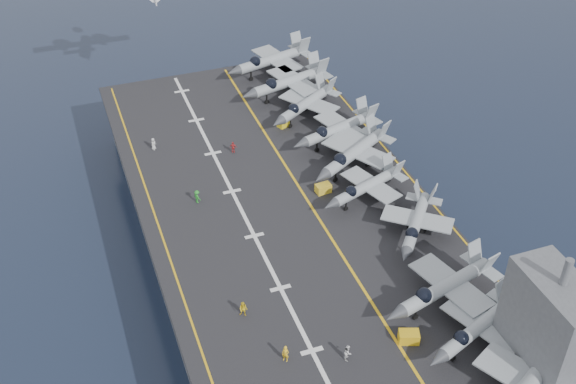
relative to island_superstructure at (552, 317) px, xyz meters
name	(u,v)px	position (x,y,z in m)	size (l,w,h in m)	color
ground	(298,284)	(-15.00, 30.00, -17.90)	(500.00, 500.00, 0.00)	#142135
hull	(298,257)	(-15.00, 30.00, -12.90)	(36.00, 90.00, 10.00)	#56595E
flight_deck	(299,227)	(-15.00, 30.00, -7.70)	(38.00, 92.00, 0.40)	black
foul_line	(320,220)	(-12.00, 30.00, -7.48)	(0.35, 90.00, 0.02)	gold
landing_centerline	(254,236)	(-21.00, 30.00, -7.48)	(0.50, 90.00, 0.02)	silver
deck_edge_port	(169,256)	(-32.00, 30.00, -7.48)	(0.25, 90.00, 0.02)	gold
deck_edge_stbd	(426,196)	(3.50, 30.00, -7.48)	(0.25, 90.00, 0.02)	gold
island_superstructure	(552,317)	(0.00, 0.00, 0.00)	(5.00, 10.00, 15.00)	#56595E
fighter_jet_1	(479,326)	(-4.01, 5.24, -5.09)	(16.30, 13.65, 4.83)	#9FA6AE
fighter_jet_2	(446,286)	(-4.41, 11.54, -4.82)	(17.58, 13.98, 5.35)	#9AA1AA
fighter_jet_3	(416,221)	(-1.87, 23.13, -5.17)	(15.45, 16.06, 4.66)	#949BA3
fighter_jet_4	(367,185)	(-4.48, 32.16, -5.19)	(15.53, 12.82, 4.63)	gray
fighter_jet_5	(354,152)	(-2.99, 39.59, -4.78)	(18.83, 16.99, 5.45)	gray
fighter_jet_6	(339,127)	(-2.40, 46.46, -4.89)	(17.30, 13.98, 5.22)	#939AA1
fighter_jet_7	(306,103)	(-4.36, 55.07, -4.96)	(17.59, 16.10, 5.08)	#969CA5
fighter_jet_8	(289,81)	(-4.47, 62.41, -4.67)	(18.59, 14.78, 5.66)	gray
tow_cart_a	(409,337)	(-10.77, 7.76, -6.85)	(2.53, 2.07, 1.30)	gold
tow_cart_b	(323,188)	(-9.29, 35.63, -6.88)	(2.16, 1.51, 1.23)	gold
tow_cart_c	(284,123)	(-8.63, 53.61, -6.95)	(2.14, 1.80, 1.10)	yellow
crew_1	(285,354)	(-24.05, 9.77, -6.47)	(1.47, 1.42, 2.06)	yellow
crew_2	(243,309)	(-26.29, 17.36, -6.52)	(1.42, 1.33, 1.97)	yellow
crew_3	(197,197)	(-26.03, 39.24, -6.55)	(1.16, 1.35, 1.91)	#218D25
crew_4	(233,147)	(-18.09, 49.17, -6.58)	(1.30, 1.11, 1.83)	red
crew_5	(153,144)	(-28.94, 54.07, -6.57)	(1.30, 1.34, 1.87)	silver
crew_7	(348,352)	(-17.86, 7.80, -6.51)	(1.28, 1.42, 1.98)	silver
fighter_jet_9	(273,59)	(-4.47, 70.91, -4.67)	(18.59, 14.78, 5.66)	gray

